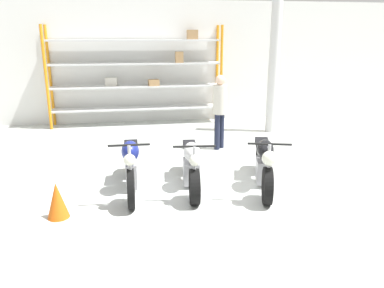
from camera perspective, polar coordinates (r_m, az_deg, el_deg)
ground_plane at (r=6.68m, az=0.57°, el=-6.73°), size 30.00×30.00×0.00m
back_wall at (r=11.70m, az=-4.29°, el=12.30°), size 30.00×0.08×3.60m
shelving_rack at (r=11.31m, az=-8.06°, el=10.54°), size 5.07×0.63×2.89m
support_pillar at (r=10.47m, az=12.35°, el=11.51°), size 0.28×0.28×3.60m
motorcycle_blue at (r=6.54m, az=-9.26°, el=-3.10°), size 0.63×2.11×1.03m
motorcycle_white at (r=6.62m, az=-0.11°, el=-3.16°), size 0.67×2.02×0.96m
motorcycle_black at (r=6.72m, az=10.92°, el=-2.72°), size 0.85×2.06×1.00m
person_browsing at (r=8.73m, az=4.26°, el=5.80°), size 0.45×0.45×1.74m
traffic_cone at (r=5.90m, az=-19.86°, el=-8.07°), size 0.32×0.32×0.55m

